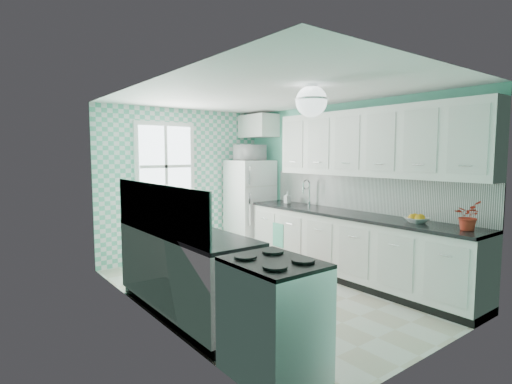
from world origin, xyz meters
TOP-DOWN VIEW (x-y plane):
  - floor at (0.00, 0.00)m, footprint 3.00×4.40m
  - ceiling at (0.00, 0.00)m, footprint 3.00×4.40m
  - wall_back at (0.00, 2.21)m, footprint 3.00×0.02m
  - wall_front at (0.00, -2.21)m, footprint 3.00×0.02m
  - wall_left at (-1.51, 0.00)m, footprint 0.02×4.40m
  - wall_right at (1.51, 0.00)m, footprint 0.02×4.40m
  - accent_wall at (0.00, 2.19)m, footprint 3.00×0.01m
  - window at (-0.35, 2.16)m, footprint 1.04×0.05m
  - backsplash_right at (1.49, -0.40)m, footprint 0.02×3.60m
  - backsplash_left at (-1.49, -0.07)m, footprint 0.02×2.15m
  - upper_cabinets_right at (1.33, -0.60)m, footprint 0.33×3.20m
  - upper_cabinet_fridge at (1.30, 1.83)m, footprint 0.40×0.74m
  - ceiling_light at (0.00, -0.80)m, footprint 0.34×0.34m
  - base_cabinets_right at (1.20, -0.40)m, footprint 0.60×3.60m
  - countertop_right at (1.19, -0.40)m, footprint 0.63×3.60m
  - base_cabinets_left at (-1.20, -0.07)m, footprint 0.60×2.15m
  - countertop_left at (-1.19, -0.07)m, footprint 0.63×2.15m
  - fridge at (1.11, 1.81)m, footprint 0.71×0.71m
  - stove at (-1.20, -1.60)m, footprint 0.61×0.76m
  - sink at (1.20, 0.58)m, footprint 0.51×0.43m
  - rug at (0.33, 0.09)m, footprint 0.89×1.18m
  - dish_towel at (0.89, 0.77)m, footprint 0.09×0.24m
  - fruit_bowl at (1.20, -1.38)m, footprint 0.33×0.33m
  - potted_plant at (1.20, -1.96)m, footprint 0.34×0.31m
  - soap_bottle at (1.25, 0.96)m, footprint 0.09×0.09m
  - microwave at (1.11, 1.81)m, footprint 0.51×0.36m

SIDE VIEW (x-z plane):
  - floor at x=0.00m, z-range -0.02..0.00m
  - rug at x=0.33m, z-range 0.00..0.02m
  - base_cabinets_right at x=1.20m, z-range 0.00..0.90m
  - base_cabinets_left at x=-1.20m, z-range 0.00..0.90m
  - stove at x=-1.20m, z-range 0.02..0.94m
  - dish_towel at x=0.89m, z-range 0.29..0.67m
  - fridge at x=1.11m, z-range 0.00..1.64m
  - countertop_right at x=1.19m, z-range 0.90..0.94m
  - countertop_left at x=-1.19m, z-range 0.90..0.94m
  - sink at x=1.20m, z-range 0.66..1.20m
  - fruit_bowl at x=1.20m, z-range 0.94..1.01m
  - soap_bottle at x=1.25m, z-range 0.94..1.13m
  - potted_plant at x=1.20m, z-range 0.94..1.25m
  - backsplash_right at x=1.49m, z-range 0.94..1.45m
  - backsplash_left at x=-1.49m, z-range 0.94..1.45m
  - wall_back at x=0.00m, z-range 0.00..2.50m
  - wall_front at x=0.00m, z-range 0.00..2.50m
  - wall_left at x=-1.51m, z-range 0.00..2.50m
  - wall_right at x=1.51m, z-range 0.00..2.50m
  - accent_wall at x=0.00m, z-range 0.00..2.50m
  - window at x=-0.35m, z-range 0.83..2.27m
  - microwave at x=1.11m, z-range 1.64..1.91m
  - upper_cabinets_right at x=1.33m, z-range 1.45..2.35m
  - upper_cabinet_fridge at x=1.30m, z-range 2.05..2.45m
  - ceiling_light at x=0.00m, z-range 2.15..2.50m
  - ceiling at x=0.00m, z-range 2.50..2.52m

